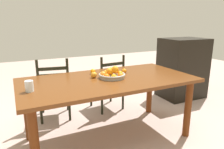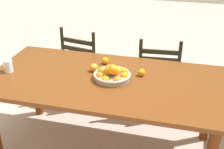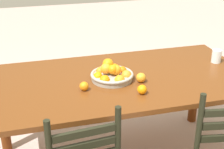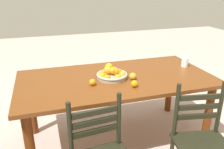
% 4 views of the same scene
% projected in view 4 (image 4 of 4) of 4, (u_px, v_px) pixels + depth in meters
% --- Properties ---
extents(ground_plane, '(12.00, 12.00, 0.00)m').
position_uv_depth(ground_plane, '(116.00, 138.00, 2.73)').
color(ground_plane, '#BEA297').
extents(dining_table, '(2.01, 1.01, 0.76)m').
position_uv_depth(dining_table, '(116.00, 86.00, 2.48)').
color(dining_table, '#633313').
rests_on(dining_table, ground).
extents(chair_by_cabinet, '(0.52, 0.52, 0.92)m').
position_uv_depth(chair_by_cabinet, '(203.00, 143.00, 1.95)').
color(chair_by_cabinet, black).
rests_on(chair_by_cabinet, ground).
extents(fruit_bowl, '(0.32, 0.32, 0.15)m').
position_uv_depth(fruit_bowl, '(112.00, 74.00, 2.41)').
color(fruit_bowl, '#9E9A90').
rests_on(fruit_bowl, dining_table).
extents(orange_loose_0, '(0.07, 0.07, 0.07)m').
position_uv_depth(orange_loose_0, '(133.00, 76.00, 2.37)').
color(orange_loose_0, orange).
rests_on(orange_loose_0, dining_table).
extents(orange_loose_1, '(0.06, 0.06, 0.06)m').
position_uv_depth(orange_loose_1, '(93.00, 82.00, 2.24)').
color(orange_loose_1, orange).
rests_on(orange_loose_1, dining_table).
extents(orange_loose_2, '(0.06, 0.06, 0.06)m').
position_uv_depth(orange_loose_2, '(134.00, 84.00, 2.20)').
color(orange_loose_2, orange).
rests_on(orange_loose_2, dining_table).
extents(drinking_glass, '(0.08, 0.08, 0.11)m').
position_uv_depth(drinking_glass, '(185.00, 62.00, 2.74)').
color(drinking_glass, silver).
rests_on(drinking_glass, dining_table).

